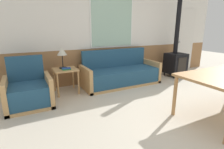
{
  "coord_description": "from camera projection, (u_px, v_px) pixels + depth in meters",
  "views": [
    {
      "loc": [
        -2.48,
        -1.74,
        1.47
      ],
      "look_at": [
        -0.95,
        1.22,
        0.57
      ],
      "focal_mm": 28.0,
      "sensor_mm": 36.0,
      "label": 1
    }
  ],
  "objects": [
    {
      "name": "table_lamp",
      "position": [
        62.0,
        52.0,
        3.92
      ],
      "size": [
        0.22,
        0.22,
        0.48
      ],
      "color": "black",
      "rests_on": "side_table"
    },
    {
      "name": "wood_stove",
      "position": [
        176.0,
        58.0,
        5.33
      ],
      "size": [
        0.55,
        0.51,
        2.35
      ],
      "color": "black",
      "rests_on": "ground_plane"
    },
    {
      "name": "side_table",
      "position": [
        66.0,
        73.0,
        3.98
      ],
      "size": [
        0.52,
        0.52,
        0.56
      ],
      "color": "tan",
      "rests_on": "ground_plane"
    },
    {
      "name": "couch",
      "position": [
        121.0,
        74.0,
        4.61
      ],
      "size": [
        2.04,
        0.8,
        0.9
      ],
      "color": "tan",
      "rests_on": "ground_plane"
    },
    {
      "name": "book_stack",
      "position": [
        66.0,
        69.0,
        3.87
      ],
      "size": [
        0.2,
        0.16,
        0.04
      ],
      "color": "#2D7F3D",
      "rests_on": "side_table"
    },
    {
      "name": "armchair",
      "position": [
        29.0,
        92.0,
        3.35
      ],
      "size": [
        0.83,
        0.78,
        0.93
      ],
      "rotation": [
        0.0,
        0.0,
        0.29
      ],
      "color": "tan",
      "rests_on": "ground_plane"
    },
    {
      "name": "ground_plane",
      "position": [
        194.0,
        117.0,
        2.98
      ],
      "size": [
        16.0,
        16.0,
        0.0
      ],
      "primitive_type": "plane",
      "color": "beige"
    },
    {
      "name": "entry_door",
      "position": [
        185.0,
        40.0,
        6.06
      ],
      "size": [
        0.81,
        0.09,
        2.07
      ],
      "color": "silver",
      "rests_on": "ground_plane"
    },
    {
      "name": "wall_back",
      "position": [
        119.0,
        31.0,
        4.87
      ],
      "size": [
        7.2,
        0.09,
        2.7
      ],
      "color": "#996B42",
      "rests_on": "ground_plane"
    }
  ]
}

